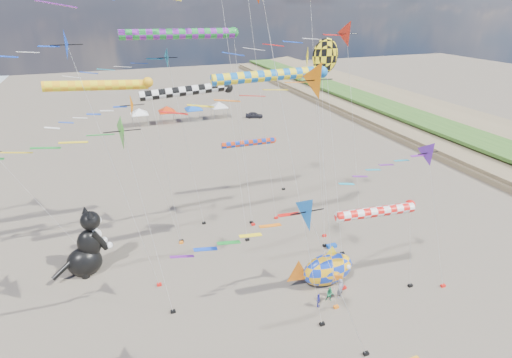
{
  "coord_description": "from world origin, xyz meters",
  "views": [
    {
      "loc": [
        -10.84,
        -14.08,
        21.07
      ],
      "look_at": [
        -1.16,
        12.0,
        8.63
      ],
      "focal_mm": 28.0,
      "sensor_mm": 36.0,
      "label": 1
    }
  ],
  "objects": [
    {
      "name": "windsock_0",
      "position": [
        -4.43,
        19.77,
        18.61
      ],
      "size": [
        10.89,
        0.85,
        19.1
      ],
      "color": "#198E30",
      "rests_on": "ground"
    },
    {
      "name": "windsock_2",
      "position": [
        -11.1,
        18.78,
        15.14
      ],
      "size": [
        9.21,
        0.82,
        15.62
      ],
      "color": "#FDB015",
      "rests_on": "ground"
    },
    {
      "name": "delta_kite_10",
      "position": [
        -12.78,
        12.98,
        18.42
      ],
      "size": [
        9.57,
        2.03,
        19.77
      ],
      "color": "#143CBD",
      "rests_on": "ground"
    },
    {
      "name": "windsock_5",
      "position": [
        0.81,
        13.31,
        16.06
      ],
      "size": [
        10.39,
        0.87,
        16.55
      ],
      "color": "#1261B5",
      "rests_on": "ground"
    },
    {
      "name": "windsock_4",
      "position": [
        -4.82,
        16.78,
        14.65
      ],
      "size": [
        8.59,
        0.79,
        15.12
      ],
      "color": "black",
      "rests_on": "ground"
    },
    {
      "name": "fish_inflatable",
      "position": [
        3.62,
        8.45,
        1.45
      ],
      "size": [
        5.83,
        2.27,
        3.67
      ],
      "color": "#143AC6",
      "rests_on": "ground"
    },
    {
      "name": "delta_kite_0",
      "position": [
        -0.85,
        5.75,
        16.95
      ],
      "size": [
        10.81,
        2.26,
        18.38
      ],
      "color": "orange",
      "rests_on": "ground"
    },
    {
      "name": "parked_car",
      "position": [
        15.54,
        58.0,
        0.58
      ],
      "size": [
        3.64,
        2.45,
        1.15
      ],
      "primitive_type": "imported",
      "rotation": [
        0.0,
        0.0,
        1.21
      ],
      "color": "#26262D",
      "rests_on": "ground"
    },
    {
      "name": "person_adult",
      "position": [
        3.84,
        6.74,
        0.84
      ],
      "size": [
        0.73,
        0.63,
        1.67
      ],
      "primitive_type": "imported",
      "rotation": [
        0.0,
        0.0,
        0.47
      ],
      "color": "gray",
      "rests_on": "ground"
    },
    {
      "name": "delta_kite_5",
      "position": [
        -7.76,
        21.32,
        16.41
      ],
      "size": [
        10.66,
        1.86,
        17.75
      ],
      "color": "#1496BE",
      "rests_on": "ground"
    },
    {
      "name": "delta_kite_4",
      "position": [
        7.77,
        4.87,
        11.56
      ],
      "size": [
        9.95,
        1.85,
        12.85
      ],
      "color": "#5C24A9",
      "rests_on": "ground"
    },
    {
      "name": "child_blue",
      "position": [
        1.73,
        6.37,
        0.56
      ],
      "size": [
        0.58,
        0.71,
        1.13
      ],
      "primitive_type": "imported",
      "rotation": [
        0.0,
        0.0,
        1.02
      ],
      "color": "#2728AD",
      "rests_on": "ground"
    },
    {
      "name": "tent_row",
      "position": [
        1.5,
        60.0,
        3.15
      ],
      "size": [
        19.2,
        4.2,
        3.8
      ],
      "color": "white",
      "rests_on": "ground"
    },
    {
      "name": "kite_bag_2",
      "position": [
        6.75,
        12.94,
        0.15
      ],
      "size": [
        0.9,
        0.44,
        0.3
      ],
      "primitive_type": "cube",
      "color": "blue",
      "rests_on": "ground"
    },
    {
      "name": "child_green",
      "position": [
        2.87,
        6.63,
        0.61
      ],
      "size": [
        0.74,
        0.7,
        1.21
      ],
      "primitive_type": "imported",
      "rotation": [
        0.0,
        0.0,
        -0.54
      ],
      "color": "#238652",
      "rests_on": "ground"
    },
    {
      "name": "angelfish_kite",
      "position": [
        4.89,
        13.63,
        17.11
      ],
      "size": [
        3.74,
        3.02,
        18.57
      ],
      "color": "yellow",
      "rests_on": "ground"
    },
    {
      "name": "windsock_1",
      "position": [
        3.45,
        25.93,
        6.53
      ],
      "size": [
        7.73,
        0.72,
        6.93
      ],
      "color": "#EF4210",
      "rests_on": "ground"
    },
    {
      "name": "delta_kite_12",
      "position": [
        -9.23,
        18.5,
        13.4
      ],
      "size": [
        8.31,
        2.06,
        14.73
      ],
      "color": "orange",
      "rests_on": "ground"
    },
    {
      "name": "delta_kite_2",
      "position": [
        -11.85,
        9.51,
        13.67
      ],
      "size": [
        11.4,
        2.46,
        15.18
      ],
      "color": "#259415",
      "rests_on": "ground"
    },
    {
      "name": "windsock_3",
      "position": [
        5.76,
        5.8,
        7.67
      ],
      "size": [
        7.59,
        0.76,
        8.1
      ],
      "color": "red",
      "rests_on": "ground"
    },
    {
      "name": "delta_kite_9",
      "position": [
        -2.75,
        1.28,
        11.89
      ],
      "size": [
        10.47,
        1.9,
        13.18
      ],
      "color": "blue",
      "rests_on": "ground"
    },
    {
      "name": "cat_inflatable",
      "position": [
        -14.37,
        16.92,
        2.89
      ],
      "size": [
        4.77,
        3.59,
        5.78
      ],
      "primitive_type": null,
      "rotation": [
        0.0,
        0.0,
        0.38
      ],
      "color": "black",
      "rests_on": "ground"
    },
    {
      "name": "delta_kite_8",
      "position": [
        6.43,
        16.79,
        18.36
      ],
      "size": [
        14.7,
        2.32,
        19.85
      ],
      "color": "red",
      "rests_on": "ground"
    }
  ]
}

